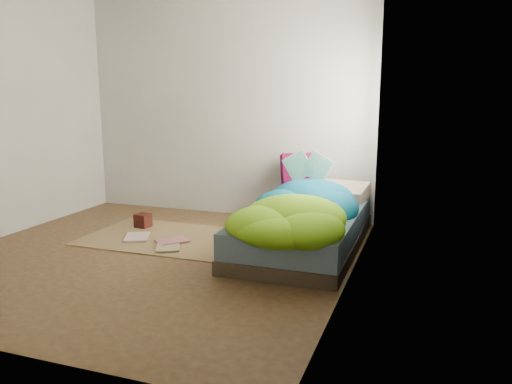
% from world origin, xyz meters
% --- Properties ---
extents(ground, '(3.50, 3.50, 0.00)m').
position_xyz_m(ground, '(0.00, 0.00, 0.00)').
color(ground, '#47271B').
rests_on(ground, ground).
extents(room_walls, '(3.54, 3.54, 2.62)m').
position_xyz_m(room_walls, '(0.01, 0.01, 1.63)').
color(room_walls, '#BBB9B1').
rests_on(room_walls, ground).
extents(bed, '(1.00, 2.00, 0.34)m').
position_xyz_m(bed, '(1.22, 0.72, 0.17)').
color(bed, '#35271C').
rests_on(bed, ground).
extents(duvet, '(0.96, 1.84, 0.34)m').
position_xyz_m(duvet, '(1.22, 0.50, 0.51)').
color(duvet, '#08557B').
rests_on(duvet, bed).
extents(rug, '(1.60, 1.10, 0.01)m').
position_xyz_m(rug, '(-0.15, 0.55, 0.01)').
color(rug, brown).
rests_on(rug, ground).
extents(pillow_floral, '(0.68, 0.47, 0.14)m').
position_xyz_m(pillow_floral, '(1.38, 1.42, 0.41)').
color(pillow_floral, '#F1E5D0').
rests_on(pillow_floral, bed).
extents(pillow_magenta, '(0.45, 0.33, 0.44)m').
position_xyz_m(pillow_magenta, '(0.96, 1.60, 0.56)').
color(pillow_magenta, '#47041E').
rests_on(pillow_magenta, bed).
extents(open_book, '(0.41, 0.10, 0.25)m').
position_xyz_m(open_book, '(1.14, 1.14, 0.81)').
color(open_book, '#2D882C').
rests_on(open_book, duvet).
extents(wooden_box, '(0.16, 0.16, 0.14)m').
position_xyz_m(wooden_box, '(-0.58, 0.80, 0.08)').
color(wooden_box, '#39160D').
rests_on(wooden_box, rug).
extents(floor_book_a, '(0.34, 0.38, 0.02)m').
position_xyz_m(floor_book_a, '(-0.51, 0.35, 0.02)').
color(floor_book_a, silver).
rests_on(floor_book_a, rug).
extents(floor_book_b, '(0.36, 0.37, 0.03)m').
position_xyz_m(floor_book_b, '(-0.09, 0.46, 0.03)').
color(floor_book_b, '#B06668').
rests_on(floor_book_b, rug).
extents(floor_book_c, '(0.32, 0.36, 0.02)m').
position_xyz_m(floor_book_c, '(-0.05, 0.17, 0.02)').
color(floor_book_c, tan).
rests_on(floor_book_c, rug).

